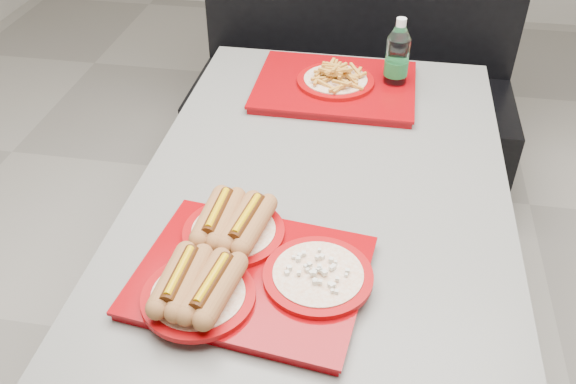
% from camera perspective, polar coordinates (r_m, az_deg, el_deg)
% --- Properties ---
extents(ground, '(6.00, 6.00, 0.00)m').
position_cam_1_polar(ground, '(2.05, 2.58, -15.73)').
color(ground, '#9E998E').
rests_on(ground, ground).
extents(diner_table, '(0.92, 1.42, 0.75)m').
position_cam_1_polar(diner_table, '(1.62, 3.16, -3.43)').
color(diner_table, black).
rests_on(diner_table, ground).
extents(booth_bench, '(1.30, 0.57, 1.35)m').
position_cam_1_polar(booth_bench, '(2.62, 6.02, 9.36)').
color(booth_bench, black).
rests_on(booth_bench, ground).
extents(tray_near, '(0.49, 0.42, 0.10)m').
position_cam_1_polar(tray_near, '(1.23, -4.28, -6.87)').
color(tray_near, '#8A0308').
rests_on(tray_near, diner_table).
extents(tray_far, '(0.48, 0.38, 0.09)m').
position_cam_1_polar(tray_far, '(1.88, 4.45, 10.15)').
color(tray_far, '#8A0308').
rests_on(tray_far, diner_table).
extents(water_bottle, '(0.07, 0.07, 0.23)m').
position_cam_1_polar(water_bottle, '(1.88, 10.15, 12.06)').
color(water_bottle, silver).
rests_on(water_bottle, diner_table).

